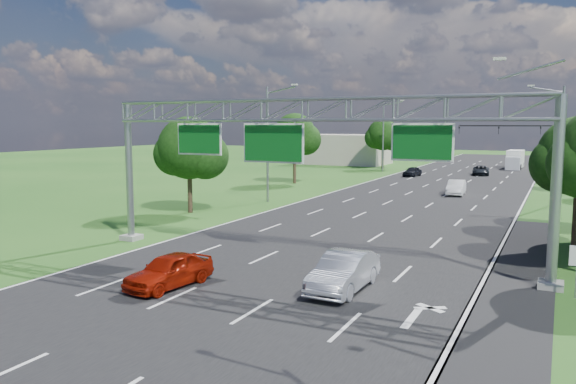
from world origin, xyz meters
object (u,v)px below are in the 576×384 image
Objects in this scene: sign_gantry at (307,122)px; traffic_signal at (527,137)px; box_truck at (515,160)px; silver_sedan at (344,272)px; red_coupe at (169,270)px.

sign_gantry is 53.51m from traffic_signal.
sign_gantry reaches higher than box_truck.
red_coupe is at bearing -156.89° from silver_sedan.
sign_gantry reaches higher than silver_sedan.
red_coupe is at bearing -99.85° from traffic_signal.
sign_gantry is 3.17× the size of box_truck.
silver_sedan is 0.64× the size of box_truck.
box_truck is (8.03, 74.22, 0.62)m from red_coupe.
box_truck is (1.29, 71.43, 0.56)m from silver_sedan.
red_coupe is at bearing -115.47° from sign_gantry.
silver_sedan is (6.74, 2.79, 0.07)m from red_coupe.
traffic_signal is 2.57× the size of silver_sedan.
box_truck is at bearing 85.93° from sign_gantry.
silver_sedan is at bearing -88.88° from box_truck.
box_truck is at bearing 99.27° from traffic_signal.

